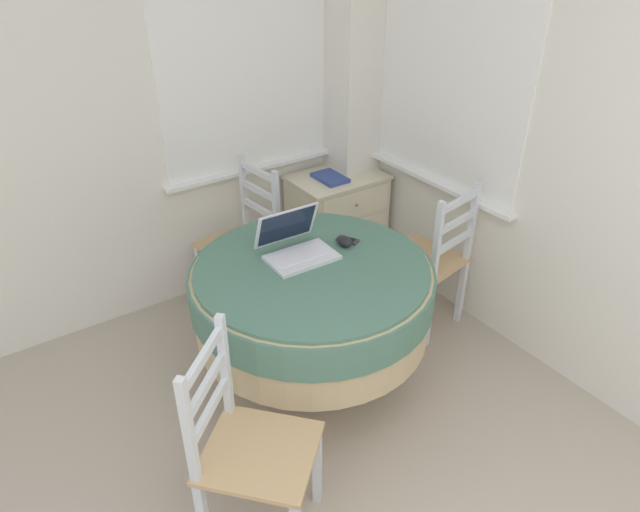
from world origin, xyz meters
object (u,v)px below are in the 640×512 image
(dining_chair_near_back_window, at_px, (244,242))
(dining_chair_near_right_window, at_px, (430,260))
(computer_mouse, at_px, (344,241))
(book_on_cabinet, at_px, (330,178))
(corner_cabinet, at_px, (337,221))
(cell_phone, at_px, (348,240))
(dining_chair_camera_near, at_px, (248,449))
(round_dining_table, at_px, (312,294))
(laptop, at_px, (296,246))

(dining_chair_near_back_window, xyz_separation_m, dining_chair_near_right_window, (0.78, -0.80, 0.00))
(computer_mouse, xyz_separation_m, book_on_cabinet, (0.50, 0.83, -0.08))
(computer_mouse, bearing_deg, corner_cabinet, 55.88)
(cell_phone, height_order, dining_chair_camera_near, dining_chair_camera_near)
(cell_phone, xyz_separation_m, book_on_cabinet, (0.46, 0.80, -0.06))
(corner_cabinet, bearing_deg, computer_mouse, -124.12)
(dining_chair_near_right_window, bearing_deg, cell_phone, 175.62)
(dining_chair_camera_near, xyz_separation_m, corner_cabinet, (1.47, 1.46, -0.11))
(dining_chair_camera_near, xyz_separation_m, book_on_cabinet, (1.40, 1.45, 0.24))
(cell_phone, relative_size, dining_chair_near_right_window, 0.13)
(computer_mouse, xyz_separation_m, dining_chair_near_right_window, (0.61, -0.02, -0.32))
(cell_phone, relative_size, dining_chair_near_back_window, 0.13)
(dining_chair_near_right_window, distance_m, dining_chair_camera_near, 1.62)
(dining_chair_camera_near, height_order, book_on_cabinet, dining_chair_camera_near)
(dining_chair_near_back_window, relative_size, dining_chair_camera_near, 1.00)
(cell_phone, bearing_deg, corner_cabinet, 56.95)
(corner_cabinet, height_order, book_on_cabinet, book_on_cabinet)
(book_on_cabinet, bearing_deg, dining_chair_camera_near, -134.01)
(computer_mouse, bearing_deg, dining_chair_near_right_window, -1.48)
(dining_chair_near_back_window, distance_m, dining_chair_near_right_window, 1.12)
(dining_chair_near_back_window, height_order, dining_chair_near_right_window, same)
(cell_phone, distance_m, dining_chair_camera_near, 1.17)
(round_dining_table, distance_m, dining_chair_near_back_window, 0.87)
(computer_mouse, relative_size, book_on_cabinet, 0.42)
(dining_chair_near_right_window, bearing_deg, book_on_cabinet, 97.28)
(cell_phone, distance_m, dining_chair_near_right_window, 0.64)
(computer_mouse, bearing_deg, laptop, 166.06)
(cell_phone, bearing_deg, dining_chair_near_back_window, 105.53)
(dining_chair_camera_near, relative_size, corner_cabinet, 1.37)
(computer_mouse, distance_m, corner_cabinet, 1.11)
(dining_chair_camera_near, bearing_deg, laptop, 46.06)
(laptop, xyz_separation_m, corner_cabinet, (0.82, 0.79, -0.45))
(laptop, distance_m, book_on_cabinet, 1.08)
(round_dining_table, relative_size, corner_cabinet, 1.74)
(computer_mouse, height_order, corner_cabinet, computer_mouse)
(dining_chair_camera_near, bearing_deg, dining_chair_near_back_window, 62.65)
(round_dining_table, bearing_deg, laptop, 91.09)
(cell_phone, xyz_separation_m, corner_cabinet, (0.53, 0.82, -0.40))
(computer_mouse, xyz_separation_m, corner_cabinet, (0.57, 0.85, -0.42))
(dining_chair_near_back_window, relative_size, book_on_cabinet, 3.91)
(round_dining_table, distance_m, cell_phone, 0.34)
(computer_mouse, xyz_separation_m, dining_chair_camera_near, (-0.89, -0.61, -0.32))
(round_dining_table, xyz_separation_m, dining_chair_camera_near, (-0.65, -0.55, -0.13))
(laptop, xyz_separation_m, dining_chair_near_right_window, (0.85, -0.08, -0.34))
(dining_chair_near_back_window, bearing_deg, round_dining_table, -94.79)
(computer_mouse, height_order, book_on_cabinet, computer_mouse)
(computer_mouse, relative_size, corner_cabinet, 0.15)
(round_dining_table, xyz_separation_m, book_on_cabinet, (0.74, 0.90, 0.11))
(laptop, xyz_separation_m, computer_mouse, (0.24, -0.06, -0.02))
(dining_chair_near_back_window, bearing_deg, computer_mouse, -77.81)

